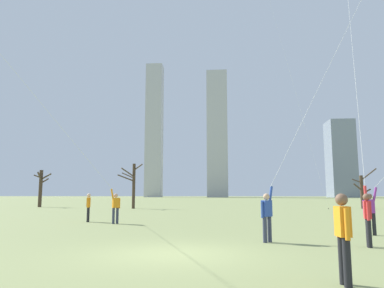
{
  "coord_description": "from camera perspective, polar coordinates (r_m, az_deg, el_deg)",
  "views": [
    {
      "loc": [
        1.36,
        -10.04,
        1.62
      ],
      "look_at": [
        0.0,
        6.0,
        3.81
      ],
      "focal_mm": 34.08,
      "sensor_mm": 36.0,
      "label": 1
    }
  ],
  "objects": [
    {
      "name": "skyline_mid_tower_right",
      "position": [
        167.1,
        -5.93,
        2.23
      ],
      "size": [
        7.37,
        6.45,
        60.87
      ],
      "color": "#B2B2B7",
      "rests_on": "ground"
    },
    {
      "name": "bare_tree_right_of_center",
      "position": [
        47.67,
        -22.58,
        -6.16
      ],
      "size": [
        1.97,
        2.07,
        4.42
      ],
      "color": "#423326",
      "rests_on": "ground"
    },
    {
      "name": "bystander_far_off_by_trees",
      "position": [
        22.06,
        -15.9,
        -9.31
      ],
      "size": [
        0.29,
        0.49,
        1.62
      ],
      "color": "black",
      "rests_on": "ground"
    },
    {
      "name": "bare_tree_center",
      "position": [
        43.58,
        25.09,
        -6.56
      ],
      "size": [
        2.64,
        0.43,
        4.35
      ],
      "color": "#423326",
      "rests_on": "ground"
    },
    {
      "name": "skyline_short_annex",
      "position": [
        159.1,
        3.96,
        1.71
      ],
      "size": [
        8.91,
        6.32,
        55.37
      ],
      "color": "#B2B2B7",
      "rests_on": "ground"
    },
    {
      "name": "kite_flyer_foreground_left_orange",
      "position": [
        14.65,
        24.72,
        2.83
      ],
      "size": [
        3.15,
        8.28,
        15.08
      ],
      "color": "black",
      "rests_on": "ground"
    },
    {
      "name": "kite_flyer_midfield_center_red",
      "position": [
        13.45,
        14.71,
        -3.65
      ],
      "size": [
        7.19,
        4.89,
        13.7
      ],
      "color": "#33384C",
      "rests_on": "ground"
    },
    {
      "name": "skyline_tall_tower",
      "position": [
        161.46,
        22.23,
        -2.16
      ],
      "size": [
        9.76,
        11.46,
        31.4
      ],
      "color": "gray",
      "rests_on": "ground"
    },
    {
      "name": "ground_plane",
      "position": [
        10.26,
        -2.96,
        -16.82
      ],
      "size": [
        400.0,
        400.0,
        0.0
      ],
      "primitive_type": "plane",
      "color": "#848E56"
    },
    {
      "name": "kite_flyer_far_back_pink",
      "position": [
        19.1,
        -16.34,
        -3.76
      ],
      "size": [
        9.02,
        14.15,
        16.24
      ],
      "color": "#33384C",
      "rests_on": "ground"
    },
    {
      "name": "bare_tree_rightmost",
      "position": [
        40.16,
        -9.23,
        -6.14
      ],
      "size": [
        2.69,
        2.42,
        4.84
      ],
      "color": "#423326",
      "rests_on": "ground"
    },
    {
      "name": "bystander_watching_nearby",
      "position": [
        7.27,
        22.6,
        -12.82
      ],
      "size": [
        0.22,
        0.51,
        1.62
      ],
      "color": "black",
      "rests_on": "ground"
    }
  ]
}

